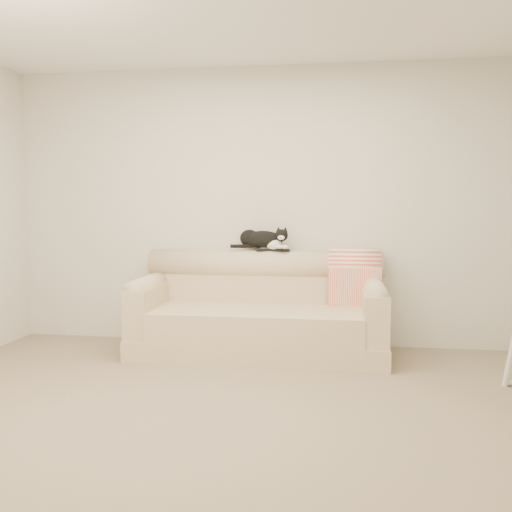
{
  "coord_description": "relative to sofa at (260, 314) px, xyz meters",
  "views": [
    {
      "loc": [
        0.63,
        -3.35,
        1.31
      ],
      "look_at": [
        -0.06,
        1.27,
        0.9
      ],
      "focal_mm": 40.0,
      "sensor_mm": 36.0,
      "label": 1
    }
  ],
  "objects": [
    {
      "name": "room_shell",
      "position": [
        0.07,
        -1.62,
        1.18
      ],
      "size": [
        5.04,
        4.04,
        2.6
      ],
      "color": "beige",
      "rests_on": "ground"
    },
    {
      "name": "tuxedo_cat",
      "position": [
        -0.02,
        0.25,
        0.65
      ],
      "size": [
        0.55,
        0.25,
        0.21
      ],
      "color": "black",
      "rests_on": "sofa"
    },
    {
      "name": "remote_b",
      "position": [
        0.16,
        0.22,
        0.56
      ],
      "size": [
        0.17,
        0.07,
        0.02
      ],
      "color": "black",
      "rests_on": "sofa"
    },
    {
      "name": "sofa",
      "position": [
        0.0,
        0.0,
        0.0
      ],
      "size": [
        2.2,
        0.93,
        0.9
      ],
      "color": "#C1B693",
      "rests_on": "ground"
    },
    {
      "name": "ground_plane",
      "position": [
        0.07,
        -1.62,
        -0.35
      ],
      "size": [
        5.0,
        5.0,
        0.0
      ],
      "primitive_type": "plane",
      "color": "#7C6B56",
      "rests_on": "ground"
    },
    {
      "name": "remote_a",
      "position": [
        0.01,
        0.24,
        0.56
      ],
      "size": [
        0.19,
        0.11,
        0.03
      ],
      "color": "black",
      "rests_on": "sofa"
    },
    {
      "name": "throw_blanket",
      "position": [
        0.83,
        0.23,
        0.37
      ],
      "size": [
        0.46,
        0.38,
        0.58
      ],
      "color": "#DD4C3B",
      "rests_on": "sofa"
    }
  ]
}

